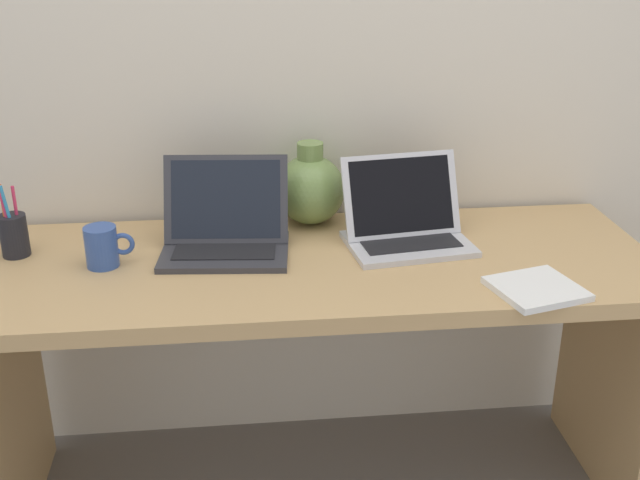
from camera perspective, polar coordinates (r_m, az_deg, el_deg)
The scene contains 8 objects.
back_wall at distance 2.12m, azimuth -1.03°, elevation 14.70°, with size 4.40×0.04×2.40m, color beige.
desk at distance 1.99m, azimuth 0.00°, elevation -5.08°, with size 1.66×0.62×0.71m.
laptop_left at distance 1.97m, azimuth -6.88°, elevation 0.95°, with size 0.33×0.26×0.22m.
laptop_right at distance 2.01m, azimuth 6.19°, elevation 1.39°, with size 0.33×0.26×0.22m.
green_vase at distance 2.12m, azimuth -0.71°, elevation 3.77°, with size 0.19×0.19×0.22m.
notebook_stack at distance 1.82m, azimuth 15.46°, elevation -3.44°, with size 0.18×0.17×0.02m, color white.
coffee_mug at distance 1.94m, azimuth -15.51°, elevation -0.46°, with size 0.12×0.08×0.10m.
pen_cup at distance 2.07m, azimuth -21.37°, elevation 0.40°, with size 0.07×0.07×0.19m.
Camera 1 is at (-0.19, -1.75, 1.50)m, focal length 44.04 mm.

